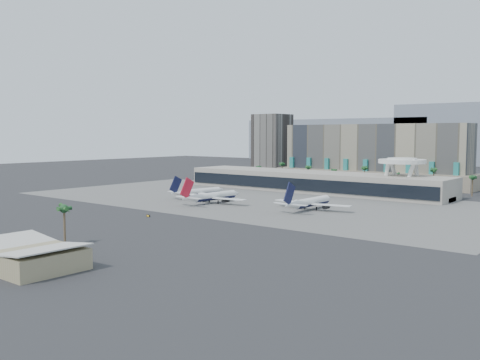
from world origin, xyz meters
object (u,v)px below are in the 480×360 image
Objects in this scene: airliner_left at (199,192)px; airliner_centre at (213,196)px; service_vehicle_b at (237,200)px; taxiway_sign at (148,216)px; service_vehicle_a at (208,197)px; airliner_right at (310,202)px.

airliner_left is 26.11m from airliner_centre.
service_vehicle_b is at bearing 11.63° from airliner_left.
airliner_centre is (22.39, -13.43, 0.36)m from airliner_left.
airliner_centre reaches higher than taxiway_sign.
airliner_left is 26.34m from service_vehicle_b.
taxiway_sign is (5.47, -65.66, -0.29)m from service_vehicle_b.
airliner_centre reaches higher than service_vehicle_a.
airliner_centre is 51.95m from taxiway_sign.
airliner_centre is 10.54× the size of service_vehicle_a.
airliner_centre is at bearing -125.40° from service_vehicle_b.
airliner_centre is 15.39m from service_vehicle_b.
airliner_right is at bearing -11.33° from service_vehicle_a.
airliner_centre is at bearing -21.96° from airliner_left.
service_vehicle_a is (-66.30, 2.31, -2.64)m from airliner_right.
airliner_right is at bearing -25.45° from service_vehicle_b.
airliner_right is 13.69× the size of service_vehicle_b.
airliner_centre is 13.74× the size of service_vehicle_b.
airliner_centre is 52.20m from airliner_right.
airliner_centre is 19.20× the size of taxiway_sign.
taxiway_sign is (9.28, -51.02, -3.13)m from airliner_centre.
service_vehicle_a is at bearing 6.52° from airliner_left.
service_vehicle_a reaches higher than service_vehicle_b.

